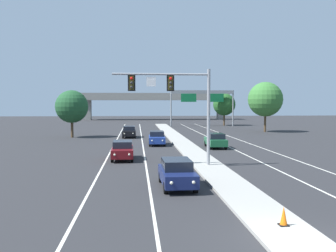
{
  "coord_description": "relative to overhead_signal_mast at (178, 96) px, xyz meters",
  "views": [
    {
      "loc": [
        -5.42,
        -12.7,
        4.82
      ],
      "look_at": [
        -3.2,
        14.21,
        3.2
      ],
      "focal_mm": 41.06,
      "sensor_mm": 36.0,
      "label": 1
    }
  ],
  "objects": [
    {
      "name": "edge_stripe_right",
      "position": [
        10.34,
        9.21,
        -5.33
      ],
      "size": [
        0.14,
        100.0,
        0.01
      ],
      "primitive_type": "cube",
      "color": "silver",
      "rests_on": "ground"
    },
    {
      "name": "traffic_cone_median_nose",
      "position": [
        2.49,
        -14.51,
        -4.82
      ],
      "size": [
        0.36,
        0.36,
        0.74
      ],
      "color": "black",
      "rests_on": "median_island"
    },
    {
      "name": "lane_stripe_oncoming_center",
      "position": [
        -2.36,
        9.21,
        -5.33
      ],
      "size": [
        0.14,
        100.0,
        0.01
      ],
      "primitive_type": "cube",
      "color": "silver",
      "rests_on": "ground"
    },
    {
      "name": "car_oncoming_darkred",
      "position": [
        -4.27,
        4.25,
        -4.51
      ],
      "size": [
        1.86,
        4.48,
        1.58
      ],
      "color": "#5B0F14",
      "rests_on": "ground"
    },
    {
      "name": "edge_stripe_left",
      "position": [
        -5.66,
        9.21,
        -5.33
      ],
      "size": [
        0.14,
        100.0,
        0.01
      ],
      "primitive_type": "cube",
      "color": "silver",
      "rests_on": "ground"
    },
    {
      "name": "tree_far_left_a",
      "position": [
        -12.06,
        25.97,
        -1.02
      ],
      "size": [
        4.57,
        4.57,
        6.61
      ],
      "color": "#4C3823",
      "rests_on": "ground"
    },
    {
      "name": "car_receding_green",
      "position": [
        5.38,
        12.0,
        -4.51
      ],
      "size": [
        1.88,
        4.49,
        1.58
      ],
      "color": "#195633",
      "rests_on": "ground"
    },
    {
      "name": "ground_plane",
      "position": [
        2.34,
        -15.79,
        -5.33
      ],
      "size": [
        260.0,
        260.0,
        0.0
      ],
      "primitive_type": "plane",
      "color": "#28282B"
    },
    {
      "name": "overhead_signal_mast",
      "position": [
        0.0,
        0.0,
        0.0
      ],
      "size": [
        7.31,
        0.44,
        7.2
      ],
      "color": "gray",
      "rests_on": "median_island"
    },
    {
      "name": "tree_far_right_b",
      "position": [
        18.26,
        33.7,
        0.1
      ],
      "size": [
        5.74,
        5.74,
        8.31
      ],
      "color": "#4C3823",
      "rests_on": "ground"
    },
    {
      "name": "highway_sign_gantry",
      "position": [
        10.54,
        50.24,
        0.83
      ],
      "size": [
        13.28,
        0.42,
        7.5
      ],
      "color": "gray",
      "rests_on": "ground"
    },
    {
      "name": "lane_stripe_receding_center",
      "position": [
        7.04,
        9.21,
        -5.33
      ],
      "size": [
        0.14,
        100.0,
        0.01
      ],
      "primitive_type": "cube",
      "color": "silver",
      "rests_on": "ground"
    },
    {
      "name": "car_oncoming_black",
      "position": [
        -4.09,
        25.41,
        -4.51
      ],
      "size": [
        1.87,
        4.49,
        1.58
      ],
      "color": "black",
      "rests_on": "ground"
    },
    {
      "name": "overpass_bridge",
      "position": [
        2.34,
        82.46,
        0.45
      ],
      "size": [
        42.4,
        6.4,
        7.65
      ],
      "color": "gray",
      "rests_on": "ground"
    },
    {
      "name": "tree_far_right_a",
      "position": [
        15.7,
        52.53,
        -0.83
      ],
      "size": [
        4.76,
        4.76,
        6.89
      ],
      "color": "#4C3823",
      "rests_on": "ground"
    },
    {
      "name": "car_oncoming_blue",
      "position": [
        -0.75,
        15.39,
        -4.51
      ],
      "size": [
        1.92,
        4.51,
        1.58
      ],
      "color": "navy",
      "rests_on": "ground"
    },
    {
      "name": "median_island",
      "position": [
        2.34,
        2.21,
        -5.26
      ],
      "size": [
        2.4,
        110.0,
        0.15
      ],
      "primitive_type": "cube",
      "color": "#9E9B93",
      "rests_on": "ground"
    },
    {
      "name": "car_oncoming_navy",
      "position": [
        -0.79,
        -6.81,
        -4.51
      ],
      "size": [
        1.91,
        4.51,
        1.58
      ],
      "color": "#141E4C",
      "rests_on": "ground"
    }
  ]
}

